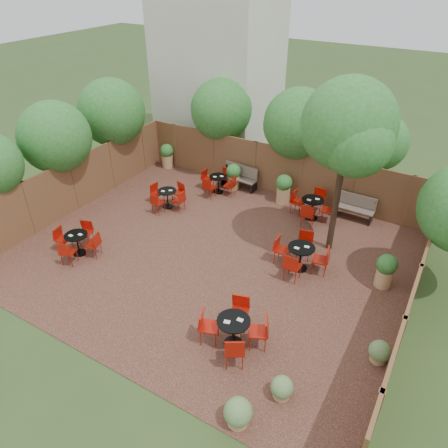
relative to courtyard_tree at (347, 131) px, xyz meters
The scene contains 13 objects.
ground 5.66m from the courtyard_tree, 143.54° to the right, with size 80.00×80.00×0.00m, color #354F23.
courtyard_paving 5.65m from the courtyard_tree, 143.54° to the right, with size 12.00×10.00×0.02m, color #361916.
fence_back 5.15m from the courtyard_tree, 139.79° to the left, with size 12.00×0.08×2.00m, color brown.
fence_left 9.94m from the courtyard_tree, 165.71° to the right, with size 0.08×10.00×2.00m, color brown.
fence_right 4.79m from the courtyard_tree, 39.35° to the right, with size 0.08×10.00×2.00m, color brown.
neighbour_building 9.53m from the courtyard_tree, 143.48° to the left, with size 5.00×4.00×8.00m, color beige.
overhang_foliage 5.46m from the courtyard_tree, behind, with size 15.77×10.54×2.72m.
courtyard_tree is the anchor object (origin of this frame).
park_bench_left 6.28m from the courtyard_tree, 153.65° to the left, with size 1.57×0.60×0.96m.
park_bench_right 4.26m from the courtyard_tree, 86.38° to the left, with size 1.47×0.49×0.91m.
bistro_tables 4.93m from the courtyard_tree, 151.58° to the right, with size 8.07×8.34×0.94m.
planters 5.10m from the courtyard_tree, 157.63° to the left, with size 11.00×3.98×1.15m.
low_shrubs 7.01m from the courtyard_tree, 78.47° to the right, with size 2.70×3.69×0.66m.
Camera 1 is at (5.97, -9.28, 8.28)m, focal length 33.92 mm.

